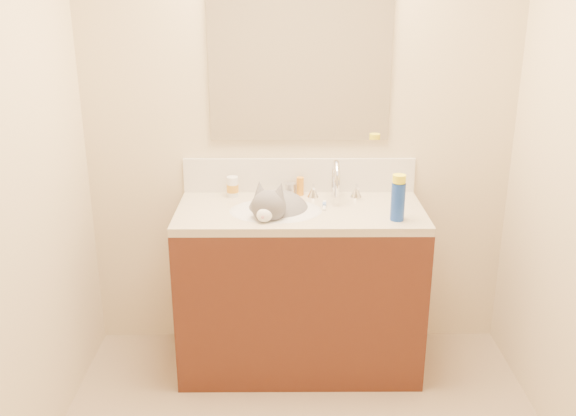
{
  "coord_description": "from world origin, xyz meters",
  "views": [
    {
      "loc": [
        -0.08,
        -1.96,
        1.9
      ],
      "look_at": [
        -0.06,
        0.92,
        0.88
      ],
      "focal_mm": 40.0,
      "sensor_mm": 36.0,
      "label": 1
    }
  ],
  "objects_px": {
    "silver_jar": "(290,189)",
    "spray_can": "(398,202)",
    "basin": "(276,224)",
    "faucet": "(336,183)",
    "vanity_cabinet": "(300,292)",
    "cat": "(277,213)",
    "pill_bottle": "(233,187)",
    "amber_bottle": "(300,186)"
  },
  "relations": [
    {
      "from": "pill_bottle",
      "to": "amber_bottle",
      "type": "relative_size",
      "value": 1.11
    },
    {
      "from": "cat",
      "to": "silver_jar",
      "type": "xyz_separation_m",
      "value": [
        0.07,
        0.21,
        0.05
      ]
    },
    {
      "from": "faucet",
      "to": "vanity_cabinet",
      "type": "bearing_deg",
      "value": -142.71
    },
    {
      "from": "basin",
      "to": "spray_can",
      "type": "bearing_deg",
      "value": -13.02
    },
    {
      "from": "pill_bottle",
      "to": "basin",
      "type": "bearing_deg",
      "value": -44.21
    },
    {
      "from": "vanity_cabinet",
      "to": "spray_can",
      "type": "bearing_deg",
      "value": -19.87
    },
    {
      "from": "cat",
      "to": "pill_bottle",
      "type": "relative_size",
      "value": 4.44
    },
    {
      "from": "cat",
      "to": "spray_can",
      "type": "height_order",
      "value": "cat"
    },
    {
      "from": "vanity_cabinet",
      "to": "basin",
      "type": "relative_size",
      "value": 2.67
    },
    {
      "from": "basin",
      "to": "pill_bottle",
      "type": "xyz_separation_m",
      "value": [
        -0.22,
        0.22,
        0.12
      ]
    },
    {
      "from": "vanity_cabinet",
      "to": "spray_can",
      "type": "height_order",
      "value": "spray_can"
    },
    {
      "from": "cat",
      "to": "faucet",
      "type": "bearing_deg",
      "value": 41.5
    },
    {
      "from": "basin",
      "to": "spray_can",
      "type": "height_order",
      "value": "spray_can"
    },
    {
      "from": "basin",
      "to": "silver_jar",
      "type": "relative_size",
      "value": 7.18
    },
    {
      "from": "spray_can",
      "to": "cat",
      "type": "bearing_deg",
      "value": 164.33
    },
    {
      "from": "spray_can",
      "to": "silver_jar",
      "type": "bearing_deg",
      "value": 143.03
    },
    {
      "from": "faucet",
      "to": "pill_bottle",
      "type": "distance_m",
      "value": 0.53
    },
    {
      "from": "faucet",
      "to": "amber_bottle",
      "type": "bearing_deg",
      "value": 157.94
    },
    {
      "from": "amber_bottle",
      "to": "pill_bottle",
      "type": "bearing_deg",
      "value": -176.24
    },
    {
      "from": "vanity_cabinet",
      "to": "amber_bottle",
      "type": "height_order",
      "value": "amber_bottle"
    },
    {
      "from": "basin",
      "to": "faucet",
      "type": "xyz_separation_m",
      "value": [
        0.3,
        0.17,
        0.16
      ]
    },
    {
      "from": "cat",
      "to": "spray_can",
      "type": "distance_m",
      "value": 0.59
    },
    {
      "from": "basin",
      "to": "silver_jar",
      "type": "bearing_deg",
      "value": 72.86
    },
    {
      "from": "basin",
      "to": "faucet",
      "type": "height_order",
      "value": "faucet"
    },
    {
      "from": "silver_jar",
      "to": "spray_can",
      "type": "distance_m",
      "value": 0.62
    },
    {
      "from": "basin",
      "to": "faucet",
      "type": "bearing_deg",
      "value": 29.12
    },
    {
      "from": "faucet",
      "to": "basin",
      "type": "bearing_deg",
      "value": -150.88
    },
    {
      "from": "cat",
      "to": "pill_bottle",
      "type": "xyz_separation_m",
      "value": [
        -0.23,
        0.19,
        0.08
      ]
    },
    {
      "from": "cat",
      "to": "spray_can",
      "type": "bearing_deg",
      "value": 0.17
    },
    {
      "from": "silver_jar",
      "to": "spray_can",
      "type": "relative_size",
      "value": 0.35
    },
    {
      "from": "vanity_cabinet",
      "to": "silver_jar",
      "type": "xyz_separation_m",
      "value": [
        -0.05,
        0.21,
        0.48
      ]
    },
    {
      "from": "vanity_cabinet",
      "to": "cat",
      "type": "bearing_deg",
      "value": -177.97
    },
    {
      "from": "amber_bottle",
      "to": "faucet",
      "type": "bearing_deg",
      "value": -22.06
    },
    {
      "from": "spray_can",
      "to": "vanity_cabinet",
      "type": "bearing_deg",
      "value": 160.13
    },
    {
      "from": "silver_jar",
      "to": "pill_bottle",
      "type": "bearing_deg",
      "value": -175.6
    },
    {
      "from": "silver_jar",
      "to": "spray_can",
      "type": "bearing_deg",
      "value": -36.97
    },
    {
      "from": "silver_jar",
      "to": "vanity_cabinet",
      "type": "bearing_deg",
      "value": -77.43
    },
    {
      "from": "vanity_cabinet",
      "to": "basin",
      "type": "bearing_deg",
      "value": -165.96
    },
    {
      "from": "vanity_cabinet",
      "to": "basin",
      "type": "xyz_separation_m",
      "value": [
        -0.12,
        -0.03,
        0.38
      ]
    },
    {
      "from": "spray_can",
      "to": "pill_bottle",
      "type": "bearing_deg",
      "value": 156.22
    },
    {
      "from": "cat",
      "to": "silver_jar",
      "type": "bearing_deg",
      "value": 88.29
    },
    {
      "from": "spray_can",
      "to": "faucet",
      "type": "bearing_deg",
      "value": 131.54
    }
  ]
}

